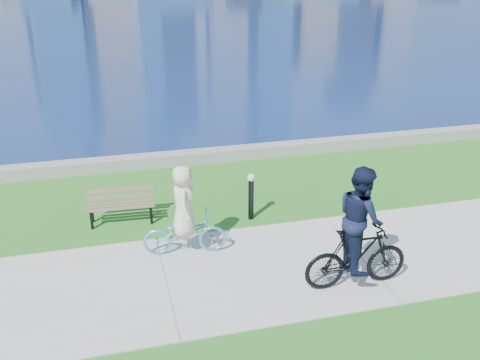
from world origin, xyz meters
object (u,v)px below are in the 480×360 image
object	(u,v)px
park_bench	(121,202)
cyclist_man	(358,238)
bollard_lamp	(251,193)
cyclist_woman	(184,222)

from	to	relation	value
park_bench	cyclist_man	bearing A→B (deg)	-39.90
bollard_lamp	cyclist_man	world-z (taller)	cyclist_man
park_bench	cyclist_man	xyz separation A→B (m)	(4.08, -3.81, 0.54)
bollard_lamp	cyclist_woman	size ratio (longest dim) A/B	0.59
cyclist_woman	cyclist_man	size ratio (longest dim) A/B	0.81
cyclist_woman	bollard_lamp	bearing A→B (deg)	-48.73
park_bench	bollard_lamp	distance (m)	3.03
bollard_lamp	cyclist_man	xyz separation A→B (m)	(1.13, -3.18, 0.37)
park_bench	cyclist_woman	world-z (taller)	cyclist_woman
bollard_lamp	cyclist_woman	distance (m)	2.12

